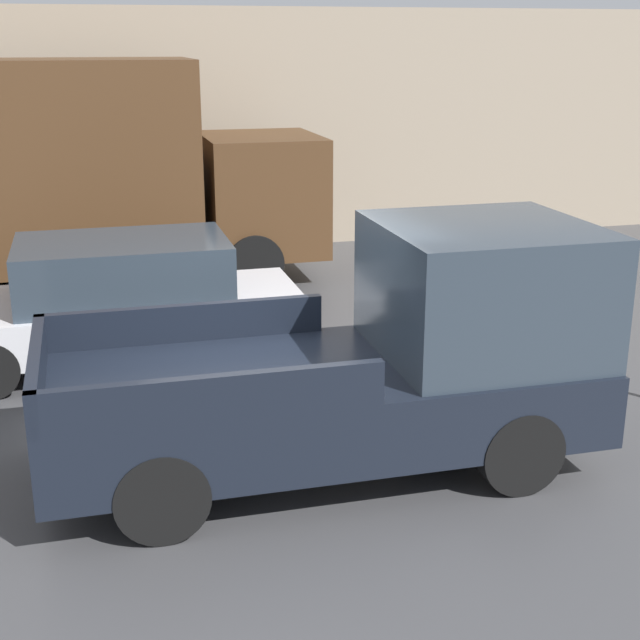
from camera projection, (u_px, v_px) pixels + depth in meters
ground_plane at (277, 438)px, 9.06m from camera, size 60.00×60.00×0.00m
building_wall at (175, 133)px, 16.43m from camera, size 28.00×0.15×4.45m
pickup_truck at (377, 358)px, 8.30m from camera, size 5.07×2.11×2.25m
car at (118, 301)px, 11.00m from camera, size 4.61×1.92×1.55m
delivery_truck at (27, 172)px, 13.86m from camera, size 8.54×2.33×3.59m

